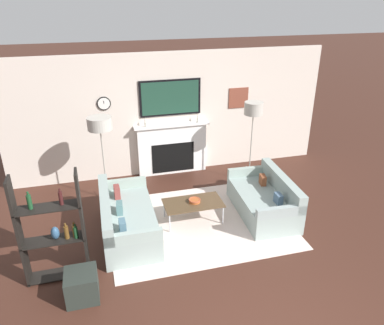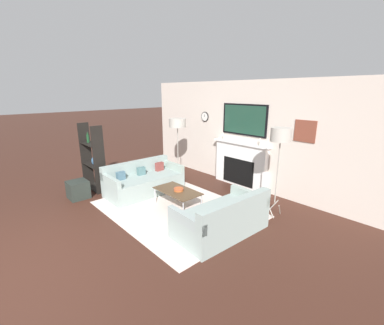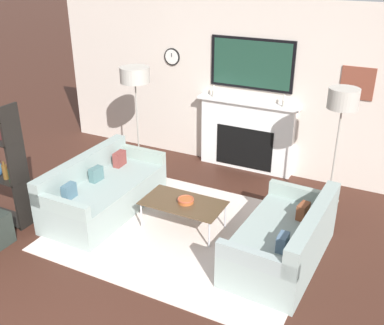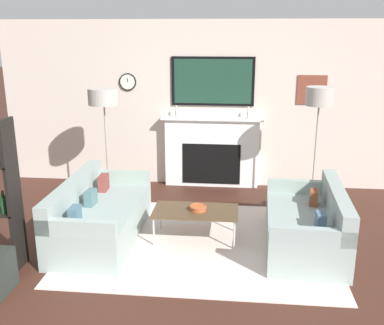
{
  "view_description": "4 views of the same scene",
  "coord_description": "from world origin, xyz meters",
  "px_view_note": "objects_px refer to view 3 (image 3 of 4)",
  "views": [
    {
      "loc": [
        -1.6,
        -2.58,
        3.84
      ],
      "look_at": [
        -0.01,
        3.29,
        1.02
      ],
      "focal_mm": 35.0,
      "sensor_mm": 36.0,
      "label": 1
    },
    {
      "loc": [
        3.93,
        -0.24,
        2.43
      ],
      "look_at": [
        -0.23,
        3.54,
        0.87
      ],
      "focal_mm": 24.0,
      "sensor_mm": 36.0,
      "label": 2
    },
    {
      "loc": [
        2.27,
        -1.43,
        3.27
      ],
      "look_at": [
        -0.02,
        3.11,
        0.9
      ],
      "focal_mm": 42.0,
      "sensor_mm": 36.0,
      "label": 3
    },
    {
      "loc": [
        0.4,
        -2.17,
        2.51
      ],
      "look_at": [
        -0.18,
        3.55,
        0.83
      ],
      "focal_mm": 42.0,
      "sensor_mm": 36.0,
      "label": 4
    }
  ],
  "objects_px": {
    "decorative_bowl": "(186,200)",
    "floor_lamp_left": "(135,76)",
    "couch_left": "(103,192)",
    "couch_right": "(284,241)",
    "floor_lamp_right": "(343,101)",
    "coffee_table": "(183,204)"
  },
  "relations": [
    {
      "from": "decorative_bowl",
      "to": "floor_lamp_left",
      "type": "bearing_deg",
      "value": 141.12
    },
    {
      "from": "couch_left",
      "to": "couch_right",
      "type": "relative_size",
      "value": 1.09
    },
    {
      "from": "decorative_bowl",
      "to": "floor_lamp_right",
      "type": "distance_m",
      "value": 2.32
    },
    {
      "from": "couch_right",
      "to": "floor_lamp_left",
      "type": "relative_size",
      "value": 0.98
    },
    {
      "from": "floor_lamp_right",
      "to": "couch_left",
      "type": "bearing_deg",
      "value": -155.18
    },
    {
      "from": "coffee_table",
      "to": "floor_lamp_right",
      "type": "height_order",
      "value": "floor_lamp_right"
    },
    {
      "from": "couch_right",
      "to": "floor_lamp_left",
      "type": "distance_m",
      "value": 3.37
    },
    {
      "from": "coffee_table",
      "to": "decorative_bowl",
      "type": "distance_m",
      "value": 0.06
    },
    {
      "from": "couch_right",
      "to": "decorative_bowl",
      "type": "distance_m",
      "value": 1.34
    },
    {
      "from": "couch_left",
      "to": "coffee_table",
      "type": "height_order",
      "value": "couch_left"
    },
    {
      "from": "floor_lamp_left",
      "to": "floor_lamp_right",
      "type": "bearing_deg",
      "value": 0.0
    },
    {
      "from": "decorative_bowl",
      "to": "floor_lamp_left",
      "type": "distance_m",
      "value": 2.24
    },
    {
      "from": "couch_right",
      "to": "decorative_bowl",
      "type": "bearing_deg",
      "value": 175.5
    },
    {
      "from": "couch_left",
      "to": "coffee_table",
      "type": "bearing_deg",
      "value": 4.28
    },
    {
      "from": "coffee_table",
      "to": "decorative_bowl",
      "type": "relative_size",
      "value": 4.88
    },
    {
      "from": "floor_lamp_right",
      "to": "decorative_bowl",
      "type": "bearing_deg",
      "value": -142.73
    },
    {
      "from": "couch_left",
      "to": "decorative_bowl",
      "type": "relative_size",
      "value": 8.57
    },
    {
      "from": "couch_right",
      "to": "floor_lamp_right",
      "type": "distance_m",
      "value": 1.9
    },
    {
      "from": "couch_left",
      "to": "floor_lamp_left",
      "type": "xyz_separation_m",
      "value": [
        -0.25,
        1.3,
        1.31
      ]
    },
    {
      "from": "couch_left",
      "to": "floor_lamp_left",
      "type": "relative_size",
      "value": 1.07
    },
    {
      "from": "coffee_table",
      "to": "floor_lamp_left",
      "type": "height_order",
      "value": "floor_lamp_left"
    },
    {
      "from": "couch_left",
      "to": "floor_lamp_left",
      "type": "bearing_deg",
      "value": 100.88
    }
  ]
}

